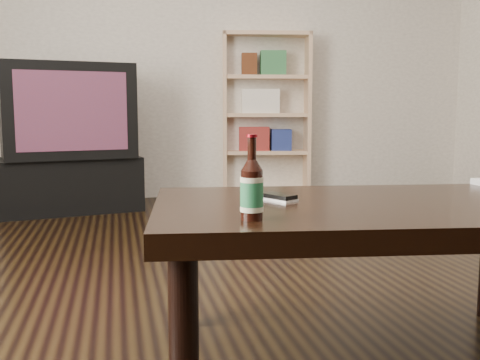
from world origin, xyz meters
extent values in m
cube|color=black|center=(0.00, 0.00, -0.01)|extent=(5.00, 6.00, 0.01)
cube|color=#B2A89B|center=(0.00, 3.01, 1.35)|extent=(5.00, 0.02, 2.70)
cube|color=black|center=(-0.99, 2.50, 0.20)|extent=(1.08, 0.70, 0.40)
cube|color=black|center=(-0.99, 2.50, 0.73)|extent=(1.00, 0.74, 0.67)
cube|color=#9B2611|center=(-0.93, 2.22, 0.73)|extent=(0.73, 0.16, 0.54)
cube|color=tan|center=(0.28, 3.05, 0.70)|extent=(0.09, 0.34, 1.40)
cube|color=tan|center=(0.99, 2.93, 0.70)|extent=(0.09, 0.34, 1.40)
cube|color=tan|center=(0.63, 2.99, 1.38)|extent=(0.80, 0.47, 0.03)
cube|color=tan|center=(0.63, 2.99, 0.02)|extent=(0.80, 0.47, 0.03)
cube|color=tan|center=(0.66, 3.14, 0.70)|extent=(0.75, 0.16, 1.40)
cube|color=tan|center=(0.63, 2.99, 0.38)|extent=(0.73, 0.43, 0.03)
cube|color=tan|center=(0.63, 2.99, 0.70)|extent=(0.73, 0.43, 0.03)
cube|color=tan|center=(0.63, 2.99, 1.02)|extent=(0.73, 0.43, 0.03)
cube|color=maroon|center=(0.52, 2.99, 0.49)|extent=(0.29, 0.26, 0.20)
cube|color=navy|center=(0.76, 2.95, 0.48)|extent=(0.21, 0.24, 0.18)
cube|color=silver|center=(0.58, 2.98, 0.82)|extent=(0.35, 0.27, 0.20)
cube|color=#31703F|center=(0.68, 2.96, 1.14)|extent=(0.25, 0.25, 0.20)
cube|color=#522712|center=(0.48, 2.99, 1.13)|extent=(0.16, 0.23, 0.18)
cube|color=black|center=(0.08, -0.26, 0.44)|extent=(1.35, 0.89, 0.06)
cylinder|color=black|center=(-0.50, -0.47, 0.21)|extent=(0.08, 0.08, 0.41)
cylinder|color=black|center=(-0.43, 0.10, 0.21)|extent=(0.08, 0.08, 0.41)
cylinder|color=black|center=(-0.32, -0.43, 0.54)|extent=(0.07, 0.07, 0.12)
cylinder|color=#20643A|center=(-0.32, -0.43, 0.54)|extent=(0.07, 0.07, 0.08)
cylinder|color=beige|center=(-0.32, -0.43, 0.58)|extent=(0.07, 0.07, 0.01)
cylinder|color=beige|center=(-0.32, -0.43, 0.50)|extent=(0.07, 0.07, 0.01)
cone|color=black|center=(-0.32, -0.43, 0.61)|extent=(0.07, 0.07, 0.03)
cylinder|color=black|center=(-0.32, -0.43, 0.65)|extent=(0.03, 0.03, 0.05)
cylinder|color=maroon|center=(-0.32, -0.43, 0.68)|extent=(0.03, 0.03, 0.01)
cube|color=silver|center=(-0.17, -0.16, 0.48)|extent=(0.11, 0.12, 0.01)
cube|color=black|center=(-0.17, -0.16, 0.49)|extent=(0.10, 0.12, 0.02)
cylinder|color=silver|center=(-0.15, -0.19, 0.49)|extent=(0.03, 0.03, 0.00)
camera|label=1|loc=(-0.64, -1.77, 0.75)|focal=42.00mm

